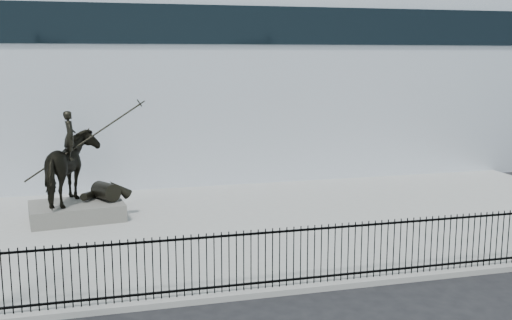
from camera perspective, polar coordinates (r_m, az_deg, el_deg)
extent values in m
plane|color=black|center=(13.90, 2.41, -14.52)|extent=(120.00, 120.00, 0.00)
cube|color=gray|center=(20.26, -3.48, -6.34)|extent=(30.00, 12.00, 0.15)
cube|color=white|center=(32.32, -8.15, 7.64)|extent=(44.00, 14.00, 9.00)
cube|color=black|center=(14.89, 0.97, -11.55)|extent=(22.00, 0.05, 0.05)
cube|color=black|center=(14.48, 0.98, -6.94)|extent=(22.00, 0.05, 0.05)
cube|color=black|center=(14.68, 0.98, -9.37)|extent=(22.00, 0.03, 1.50)
cube|color=#5C5954|center=(21.66, -16.70, -4.68)|extent=(3.34, 2.51, 0.58)
imported|color=black|center=(21.34, -16.90, -0.73)|extent=(2.40, 2.70, 2.46)
imported|color=black|center=(21.16, -17.32, 2.25)|extent=(0.48, 0.65, 1.66)
cylinder|color=black|center=(21.24, -16.12, 1.65)|extent=(3.93, 0.59, 2.50)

